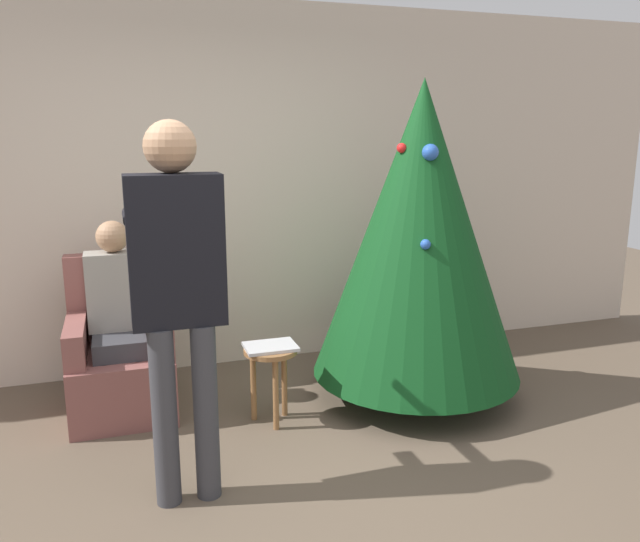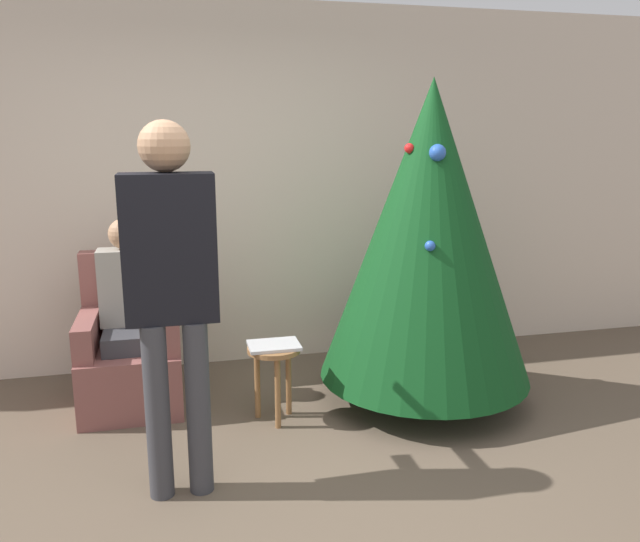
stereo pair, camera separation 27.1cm
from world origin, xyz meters
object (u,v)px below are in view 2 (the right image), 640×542
at_px(christmas_tree, 428,233).
at_px(person_standing, 171,275).
at_px(armchair, 132,353).
at_px(person_seated, 128,306).
at_px(side_stool, 274,362).

xyz_separation_m(christmas_tree, person_standing, (-1.61, -0.71, -0.03)).
relative_size(armchair, person_seated, 0.80).
relative_size(christmas_tree, person_standing, 1.15).
height_order(armchair, side_stool, armchair).
distance_m(christmas_tree, person_standing, 1.76).
bearing_deg(person_seated, person_standing, -75.76).
bearing_deg(armchair, person_standing, -76.14).
distance_m(person_seated, person_standing, 1.24).
height_order(person_seated, side_stool, person_seated).
distance_m(armchair, person_seated, 0.34).
bearing_deg(person_seated, christmas_tree, -12.35).
bearing_deg(person_standing, side_stool, 47.23).
height_order(christmas_tree, side_stool, christmas_tree).
relative_size(person_standing, side_stool, 3.80).
bearing_deg(side_stool, person_standing, -132.77).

